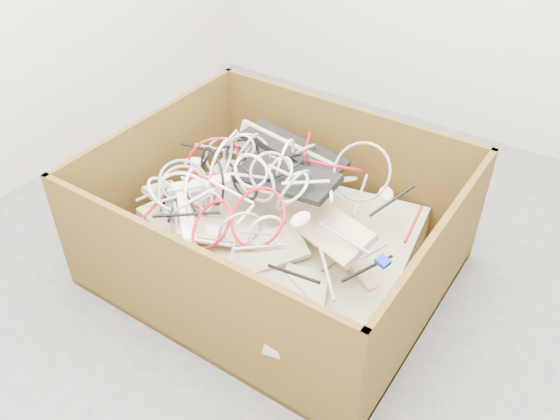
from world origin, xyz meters
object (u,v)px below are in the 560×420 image
Objects in this scene: vga_plug at (383,261)px; power_strip_right at (187,219)px; power_strip_left at (200,185)px; cardboard_box at (273,242)px.

power_strip_right is at bearing -150.49° from vga_plug.
power_strip_left is 1.05× the size of power_strip_right.
power_strip_right is 0.75m from vga_plug.
power_strip_left is (-0.30, -0.09, 0.22)m from cardboard_box.
cardboard_box is at bearing -173.56° from vga_plug.
cardboard_box reaches higher than power_strip_right.
cardboard_box is 5.09× the size of power_strip_right.
vga_plug is (0.51, -0.07, 0.21)m from cardboard_box.
cardboard_box is 0.56m from vga_plug.
power_strip_right is (-0.21, -0.27, 0.21)m from cardboard_box.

